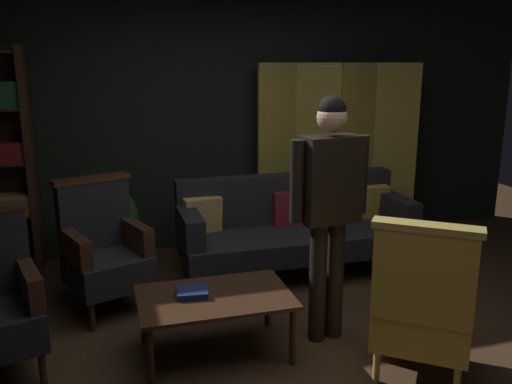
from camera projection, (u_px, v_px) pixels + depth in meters
The scene contains 10 objects.
ground_plane at pixel (290, 360), 3.50m from camera, with size 10.00×10.00×0.00m, color #3D2819.
back_wall at pixel (211, 113), 5.45m from camera, with size 7.20×0.10×2.80m, color black.
folding_screen at pixel (337, 151), 5.63m from camera, with size 1.74×0.32×1.90m.
velvet_couch at pixel (294, 224), 4.90m from camera, with size 2.12×0.78×0.88m.
coffee_table at pixel (215, 302), 3.49m from camera, with size 1.00×0.64×0.42m.
armchair_gilt_accent at pixel (423, 304), 3.20m from camera, with size 0.81×0.81×1.04m.
armchair_wing_right at pixel (104, 249), 4.13m from camera, with size 0.75×0.74×1.04m.
standing_figure at pixel (329, 198), 3.55m from camera, with size 0.58×0.27×1.70m.
potted_plant at pixel (110, 224), 4.83m from camera, with size 0.52×0.52×0.81m.
book_navy_cloth at pixel (192, 292), 3.48m from camera, with size 0.20×0.18×0.04m, color navy.
Camera 1 is at (-1.08, -2.95, 1.91)m, focal length 37.30 mm.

